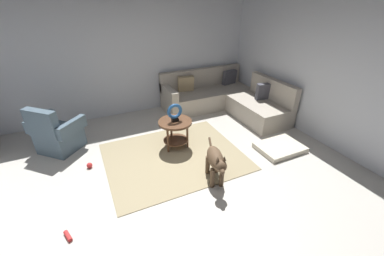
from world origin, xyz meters
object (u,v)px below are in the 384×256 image
sectional_couch (225,99)px  dog (216,161)px  armchair (57,135)px  side_table (175,127)px  dog_bed_mat (280,148)px  dog_toy_rope (68,236)px  dog_toy_ball (89,165)px  torus_sculpture (175,112)px

sectional_couch → dog: (-1.52, -2.18, 0.09)m
armchair → side_table: size_ratio=1.65×
armchair → dog_bed_mat: (3.62, -1.70, -0.28)m
sectional_couch → dog_toy_rope: (-3.56, -2.31, -0.27)m
side_table → dog: bearing=-81.2°
armchair → dog: (2.12, -1.94, 0.05)m
sectional_couch → dog_toy_ball: sectional_couch is taller
sectional_couch → side_table: sectional_couch is taller
side_table → armchair: bearing=157.6°
armchair → dog_toy_rope: size_ratio=6.10×
dog_toy_ball → dog_bed_mat: bearing=-16.0°
dog_toy_ball → torus_sculpture: bearing=-0.7°
sectional_couch → armchair: bearing=-176.3°
armchair → dog_toy_ball: 0.93m
dog → dog_toy_ball: dog is taller
dog_toy_rope → torus_sculpture: bearing=34.3°
armchair → dog_toy_rope: armchair is taller
side_table → torus_sculpture: (-0.00, -0.00, 0.29)m
torus_sculpture → dog: bearing=-81.2°
sectional_couch → dog_toy_rope: sectional_couch is taller
armchair → torus_sculpture: armchair is taller
dog → dog_toy_ball: (-1.69, 1.16, -0.33)m
sectional_couch → dog_toy_ball: bearing=-162.4°
sectional_couch → dog_bed_mat: 1.95m
sectional_couch → dog_bed_mat: bearing=-90.4°
side_table → dog_toy_ball: 1.56m
sectional_couch → armchair: size_ratio=2.27×
dog_bed_mat → dog: size_ratio=0.97×
dog → dog_toy_rope: bearing=19.9°
sectional_couch → dog_toy_rope: 4.26m
dog_bed_mat → dog: bearing=-170.9°
dog → dog_toy_rope: size_ratio=5.09×
side_table → dog_toy_ball: bearing=179.3°
armchair → side_table: 2.10m
dog → dog_toy_rope: 2.08m
sectional_couch → armchair: (-3.64, -0.24, 0.03)m
dog → dog_toy_ball: 2.08m
side_table → dog_bed_mat: 1.94m
dog_toy_rope → dog: bearing=3.7°
torus_sculpture → dog_toy_rope: bearing=-145.7°
dog_toy_rope → sectional_couch: bearing=32.9°
dog_toy_ball → dog_toy_rope: bearing=-105.3°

